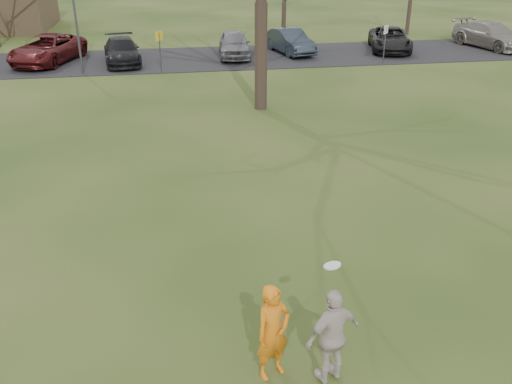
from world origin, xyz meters
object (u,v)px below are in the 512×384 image
Objects in this scene: car_4 at (234,44)px; car_2 at (47,49)px; car_3 at (122,51)px; player_defender at (273,332)px; car_7 at (491,35)px; car_6 at (390,39)px; car_5 at (290,41)px; catching_play at (333,336)px.

car_2 is at bearing -176.30° from car_4.
player_defender is at bearing -87.46° from car_3.
car_4 is at bearing 18.73° from car_2.
car_2 is at bearing 164.08° from car_7.
car_7 reaches higher than car_6.
player_defender is 0.41× the size of car_4.
car_7 is (12.60, -0.30, 0.06)m from car_5.
player_defender is 25.16m from car_4.
car_5 is at bearing 20.92° from car_2.
car_6 is at bearing 5.92° from car_4.
car_7 reaches higher than car_2.
car_4 is at bearing 174.17° from car_5.
car_7 is (18.52, 25.20, -0.08)m from player_defender.
car_4 is at bearing 58.88° from player_defender.
player_defender is at bearing -100.38° from car_6.
car_2 reaches higher than car_4.
catching_play is (-17.61, -25.51, 0.14)m from car_7.
car_5 is at bearing 0.44° from car_3.
car_6 is (19.75, 0.10, -0.07)m from car_2.
car_3 is at bearing -161.76° from car_6.
car_3 is at bearing -169.80° from car_4.
catching_play is at bearing -114.90° from car_5.
player_defender reaches higher than car_5.
player_defender is at bearing -91.38° from car_4.
car_4 is 15.96m from car_7.
car_2 is at bearing 167.53° from car_5.
player_defender is at bearing -142.32° from car_7.
car_7 is at bearing 5.10° from car_4.
car_4 is 0.82× the size of car_7.
car_2 reaches higher than car_5.
player_defender is 24.68m from car_3.
catching_play reaches higher than car_3.
car_4 is 0.88× the size of car_6.
car_2 is (-7.72, 25.16, -0.09)m from player_defender.
car_3 is 0.94× the size of car_6.
player_defender is 0.36× the size of car_6.
car_6 is (9.46, 0.24, -0.05)m from car_4.
car_5 is 0.81× the size of car_7.
catching_play is at bearing -51.79° from car_2.
catching_play is at bearing -140.63° from car_7.
car_7 reaches higher than car_4.
car_4 is 3.40m from car_5.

